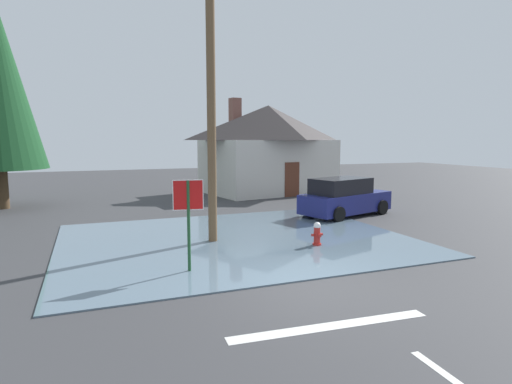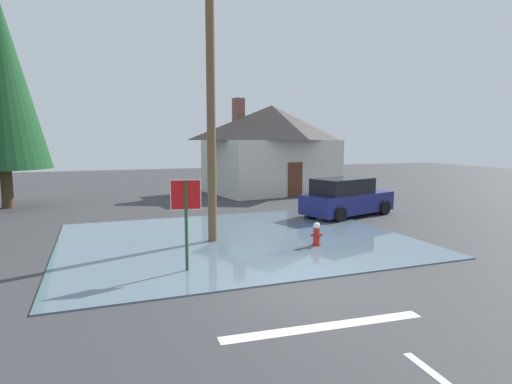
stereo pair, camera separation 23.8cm
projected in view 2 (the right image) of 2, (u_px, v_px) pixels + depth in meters
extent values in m
cube|color=#38383A|center=(303.00, 287.00, 9.80)|extent=(80.00, 80.00, 0.10)
cube|color=slate|center=(236.00, 239.00, 14.19)|extent=(11.12, 9.10, 0.04)
cube|color=silver|center=(325.00, 326.00, 7.61)|extent=(3.87, 0.55, 0.01)
cylinder|color=#1E4C28|center=(186.00, 227.00, 10.62)|extent=(0.08, 0.08, 2.32)
cube|color=white|center=(186.00, 195.00, 10.52)|extent=(0.75, 0.14, 0.76)
cube|color=red|center=(186.00, 195.00, 10.52)|extent=(0.71, 0.14, 0.71)
cylinder|color=#AD231E|center=(316.00, 245.00, 13.31)|extent=(0.27, 0.27, 0.09)
cylinder|color=#AD231E|center=(317.00, 236.00, 13.27)|extent=(0.20, 0.20, 0.50)
sphere|color=white|center=(317.00, 226.00, 13.23)|extent=(0.22, 0.22, 0.22)
cylinder|color=#AD231E|center=(312.00, 235.00, 13.21)|extent=(0.09, 0.08, 0.08)
cylinder|color=#AD231E|center=(321.00, 234.00, 13.32)|extent=(0.09, 0.08, 0.08)
cylinder|color=#AD231E|center=(319.00, 236.00, 13.13)|extent=(0.10, 0.09, 0.10)
cylinder|color=brown|center=(211.00, 87.00, 13.31)|extent=(0.28, 0.28, 9.91)
cube|color=beige|center=(271.00, 166.00, 26.80)|extent=(8.12, 6.27, 3.27)
pyramid|color=#332D2D|center=(272.00, 123.00, 26.47)|extent=(8.77, 6.77, 2.13)
cube|color=brown|center=(238.00, 114.00, 26.27)|extent=(0.69, 0.69, 1.92)
cube|color=#592D1E|center=(295.00, 180.00, 24.68)|extent=(1.00, 0.23, 2.00)
cube|color=navy|center=(348.00, 202.00, 18.60)|extent=(4.60, 2.88, 0.82)
cube|color=black|center=(343.00, 186.00, 18.30)|extent=(2.90, 2.19, 0.67)
cylinder|color=black|center=(354.00, 203.00, 20.18)|extent=(0.68, 0.40, 0.64)
cylinder|color=black|center=(384.00, 208.00, 18.84)|extent=(0.68, 0.40, 0.64)
cylinder|color=black|center=(310.00, 209.00, 18.42)|extent=(0.68, 0.40, 0.64)
cylinder|color=black|center=(340.00, 215.00, 17.08)|extent=(0.68, 0.40, 0.64)
cylinder|color=#4C3823|center=(7.00, 188.00, 20.62)|extent=(0.53, 0.53, 1.92)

